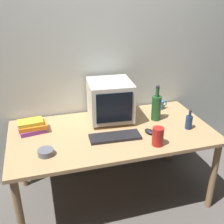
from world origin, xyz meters
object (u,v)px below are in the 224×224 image
(computer_mouse, at_px, (149,132))
(bottle_short, at_px, (189,122))
(keyboard, at_px, (115,137))
(bottle_tall, at_px, (156,107))
(mug, at_px, (160,105))
(book_stack, at_px, (32,126))
(crt_monitor, at_px, (110,100))
(cd_spindle, at_px, (46,152))
(metal_canister, at_px, (158,137))

(computer_mouse, height_order, bottle_short, bottle_short)
(keyboard, bearing_deg, computer_mouse, 2.07)
(bottle_tall, relative_size, mug, 2.82)
(book_stack, bearing_deg, keyboard, -25.09)
(crt_monitor, height_order, cd_spindle, crt_monitor)
(computer_mouse, height_order, book_stack, book_stack)
(crt_monitor, distance_m, bottle_tall, 0.43)
(computer_mouse, xyz_separation_m, mug, (0.31, 0.45, 0.03))
(keyboard, xyz_separation_m, metal_canister, (0.29, -0.19, 0.06))
(bottle_short, height_order, cd_spindle, bottle_short)
(keyboard, xyz_separation_m, cd_spindle, (-0.56, -0.09, 0.01))
(bottle_tall, height_order, mug, bottle_tall)
(bottle_short, bearing_deg, crt_monitor, 149.26)
(computer_mouse, distance_m, cd_spindle, 0.87)
(keyboard, height_order, computer_mouse, computer_mouse)
(computer_mouse, relative_size, metal_canister, 0.67)
(book_stack, relative_size, metal_canister, 1.66)
(computer_mouse, distance_m, mug, 0.54)
(computer_mouse, relative_size, cd_spindle, 0.83)
(crt_monitor, bearing_deg, metal_canister, -66.54)
(computer_mouse, xyz_separation_m, metal_canister, (-0.01, -0.19, 0.06))
(bottle_tall, bearing_deg, cd_spindle, -162.68)
(computer_mouse, height_order, metal_canister, metal_canister)
(bottle_short, bearing_deg, cd_spindle, -176.46)
(keyboard, relative_size, bottle_short, 2.35)
(keyboard, height_order, metal_canister, metal_canister)
(crt_monitor, relative_size, bottle_tall, 1.22)
(crt_monitor, bearing_deg, computer_mouse, -54.89)
(computer_mouse, distance_m, book_stack, 1.00)
(computer_mouse, bearing_deg, metal_canister, -115.35)
(keyboard, height_order, book_stack, book_stack)
(keyboard, bearing_deg, crt_monitor, 84.11)
(crt_monitor, xyz_separation_m, cd_spindle, (-0.62, -0.44, -0.17))
(keyboard, height_order, cd_spindle, cd_spindle)
(computer_mouse, distance_m, bottle_short, 0.37)
(keyboard, xyz_separation_m, book_stack, (-0.65, 0.30, 0.04))
(book_stack, distance_m, cd_spindle, 0.41)
(crt_monitor, xyz_separation_m, keyboard, (-0.06, -0.34, -0.18))
(keyboard, bearing_deg, mug, 39.17)
(book_stack, distance_m, mug, 1.26)
(mug, bearing_deg, metal_canister, -116.70)
(bottle_tall, height_order, book_stack, bottle_tall)
(computer_mouse, distance_m, metal_canister, 0.20)
(crt_monitor, relative_size, cd_spindle, 3.45)
(computer_mouse, relative_size, mug, 0.83)
(keyboard, distance_m, mug, 0.75)
(crt_monitor, bearing_deg, bottle_short, -30.74)
(crt_monitor, xyz_separation_m, bottle_tall, (0.41, -0.12, -0.07))
(bottle_short, bearing_deg, keyboard, 178.46)
(book_stack, relative_size, mug, 2.08)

